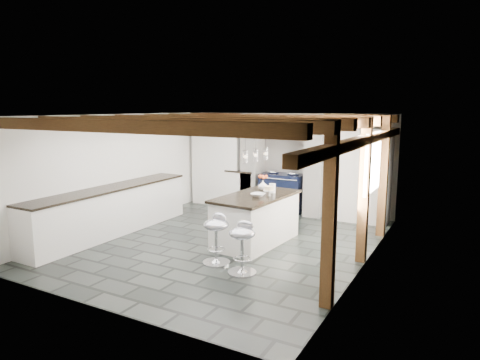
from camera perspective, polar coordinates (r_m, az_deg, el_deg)
The scene contains 6 objects.
ground at distance 7.92m, azimuth -2.05°, elevation -8.24°, with size 6.00×6.00×0.00m, color black.
room_shell at distance 9.17m, azimuth -0.83°, elevation 1.09°, with size 6.00×6.03×6.00m.
range_cooker at distance 10.13m, azimuth 5.71°, elevation -1.58°, with size 1.00×0.63×0.99m.
kitchen_island at distance 7.76m, azimuth 2.17°, elevation -5.14°, with size 1.08×1.86×1.18m.
bar_stool_near at distance 6.34m, azimuth 0.33°, elevation -8.19°, with size 0.43×0.43×0.79m.
bar_stool_far at distance 6.74m, azimuth -3.14°, elevation -7.03°, with size 0.46×0.46×0.81m.
Camera 1 is at (3.86, -6.47, 2.44)m, focal length 32.00 mm.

